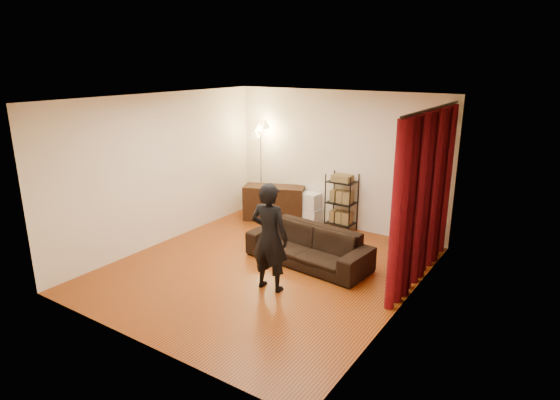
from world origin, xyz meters
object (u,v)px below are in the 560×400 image
Objects in this scene: floor_lamp at (261,170)px; media_cabinet at (274,203)px; sofa at (308,246)px; person at (270,237)px; wire_shelf at (341,203)px; storage_boxes at (310,208)px.

media_cabinet is at bearing -15.80° from floor_lamp.
sofa is at bearing -64.23° from media_cabinet.
person is 2.80m from wire_shelf.
person is 1.40× the size of wire_shelf.
sofa is 1.19m from person.
sofa is at bearing -37.64° from floor_lamp.
storage_boxes is (-0.95, 2.82, -0.48)m from person.
media_cabinet is 1.49m from wire_shelf.
media_cabinet is (-1.72, 1.53, 0.06)m from sofa.
media_cabinet is 0.77m from floor_lamp.
person is (-0.02, -1.08, 0.50)m from sofa.
sofa is at bearing -99.34° from wire_shelf.
sofa is 1.74m from wire_shelf.
person is 3.01m from storage_boxes.
person reaches higher than storage_boxes.
media_cabinet is 1.93× the size of storage_boxes.
person reaches higher than media_cabinet.
storage_boxes is 0.56× the size of wire_shelf.
media_cabinet reaches higher than storage_boxes.
floor_lamp is at bearing -175.65° from storage_boxes.
person is at bearing -79.53° from media_cabinet.
wire_shelf reaches higher than media_cabinet.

